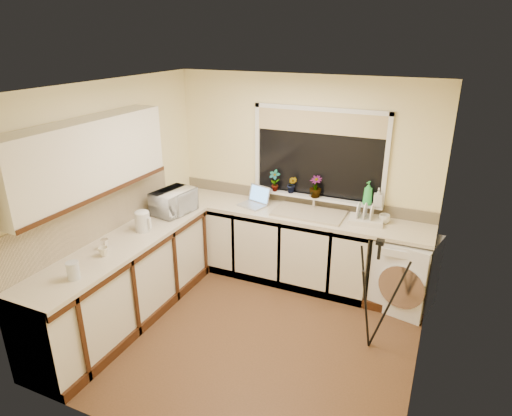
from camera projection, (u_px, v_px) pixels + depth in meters
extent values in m
plane|color=brown|center=(251.00, 332.00, 4.58)|extent=(3.20, 3.20, 0.00)
plane|color=white|center=(249.00, 88.00, 3.68)|extent=(3.20, 3.20, 0.00)
plane|color=#F9E7A6|center=(302.00, 178.00, 5.41)|extent=(3.20, 0.00, 3.20)
plane|color=#F9E7A6|center=(152.00, 308.00, 2.86)|extent=(3.20, 0.00, 3.20)
plane|color=#F9E7A6|center=(114.00, 199.00, 4.74)|extent=(0.00, 3.00, 3.00)
plane|color=#F9E7A6|center=(433.00, 256.00, 3.53)|extent=(0.00, 3.00, 3.00)
cube|color=silver|center=(267.00, 242.00, 5.57)|extent=(2.55, 0.60, 0.86)
cube|color=silver|center=(126.00, 283.00, 4.67)|extent=(0.54, 2.40, 0.86)
cube|color=beige|center=(293.00, 213.00, 5.28)|extent=(3.20, 0.60, 0.04)
cube|color=beige|center=(121.00, 244.00, 4.50)|extent=(0.60, 2.40, 0.04)
cube|color=silver|center=(87.00, 158.00, 4.09)|extent=(0.28, 1.90, 0.70)
cube|color=beige|center=(96.00, 218.00, 4.52)|extent=(0.02, 2.40, 0.45)
cube|color=beige|center=(301.00, 198.00, 5.49)|extent=(3.20, 0.02, 0.14)
cube|color=black|center=(319.00, 154.00, 5.20)|extent=(1.50, 0.02, 1.00)
cube|color=tan|center=(320.00, 123.00, 5.04)|extent=(1.50, 0.02, 0.25)
cube|color=white|center=(315.00, 197.00, 5.34)|extent=(1.60, 0.14, 0.03)
cube|color=tan|center=(309.00, 213.00, 5.19)|extent=(0.82, 0.46, 0.03)
cylinder|color=silver|center=(314.00, 200.00, 5.30)|extent=(0.03, 0.03, 0.24)
cube|color=white|center=(405.00, 272.00, 4.90)|extent=(0.70, 0.68, 0.83)
cube|color=#AAAAB2|center=(252.00, 205.00, 5.43)|extent=(0.36, 0.31, 0.02)
cube|color=#579AEC|center=(259.00, 194.00, 5.49)|extent=(0.32, 0.16, 0.21)
cylinder|color=silver|center=(142.00, 222.00, 4.73)|extent=(0.16, 0.16, 0.21)
cube|color=beige|center=(366.00, 220.00, 4.96)|extent=(0.40, 0.32, 0.06)
cylinder|color=silver|center=(73.00, 271.00, 3.81)|extent=(0.11, 0.11, 0.16)
cylinder|color=white|center=(105.00, 244.00, 4.34)|extent=(0.08, 0.08, 0.11)
imported|color=white|center=(174.00, 202.00, 5.19)|extent=(0.40, 0.54, 0.27)
imported|color=#999999|center=(275.00, 181.00, 5.45)|extent=(0.14, 0.10, 0.27)
imported|color=#999999|center=(292.00, 185.00, 5.40)|extent=(0.12, 0.09, 0.21)
imported|color=#999999|center=(316.00, 187.00, 5.26)|extent=(0.16, 0.16, 0.26)
imported|color=green|center=(368.00, 193.00, 5.02)|extent=(0.13, 0.13, 0.27)
imported|color=#999999|center=(378.00, 197.00, 4.99)|extent=(0.11, 0.11, 0.21)
imported|color=silver|center=(384.00, 219.00, 4.94)|extent=(0.17, 0.17, 0.10)
imported|color=beige|center=(103.00, 252.00, 4.21)|extent=(0.11, 0.11, 0.09)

